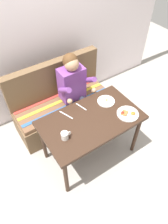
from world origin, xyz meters
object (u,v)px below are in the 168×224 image
object	(u,v)px
couch	(62,105)
coffee_mug	(65,135)
person	(75,87)
knife	(66,115)
plate_eggs	(106,101)
fork	(81,107)
table	(91,124)
plate_breakfast	(127,114)

from	to	relation	value
couch	coffee_mug	bearing A→B (deg)	-115.16
person	knife	distance (m)	0.51
plate_eggs	knife	distance (m)	0.55
fork	couch	bearing A→B (deg)	77.01
table	fork	world-z (taller)	fork
plate_breakfast	coffee_mug	size ratio (longest dim) A/B	2.21
coffee_mug	knife	world-z (taller)	coffee_mug
couch	fork	xyz separation A→B (m)	(0.01, -0.53, 0.40)
table	plate_breakfast	distance (m)	0.45
couch	knife	xyz separation A→B (m)	(-0.21, -0.55, 0.40)
couch	plate_breakfast	bearing A→B (deg)	-66.73
couch	person	xyz separation A→B (m)	(0.14, -0.17, 0.41)
fork	knife	world-z (taller)	same
couch	plate_eggs	bearing A→B (deg)	-62.37
fork	knife	xyz separation A→B (m)	(-0.23, -0.01, 0.00)
table	plate_eggs	xyz separation A→B (m)	(0.33, 0.14, 0.09)
fork	table	bearing A→B (deg)	-108.27
coffee_mug	table	bearing A→B (deg)	9.79
plate_eggs	fork	distance (m)	0.33
plate_breakfast	plate_eggs	distance (m)	0.33
couch	coffee_mug	xyz separation A→B (m)	(-0.39, -0.83, 0.45)
fork	plate_breakfast	bearing A→B (deg)	-61.16
plate_eggs	fork	size ratio (longest dim) A/B	1.30
plate_breakfast	fork	bearing A→B (deg)	133.45
knife	couch	bearing A→B (deg)	48.47
table	coffee_mug	size ratio (longest dim) A/B	10.17
table	person	distance (m)	0.61
plate_breakfast	knife	world-z (taller)	plate_breakfast
plate_eggs	coffee_mug	distance (m)	0.75
person	plate_breakfast	world-z (taller)	person
plate_eggs	fork	bearing A→B (deg)	162.92
fork	person	bearing A→B (deg)	56.17
couch	plate_eggs	xyz separation A→B (m)	(0.33, -0.63, 0.41)
fork	knife	distance (m)	0.23
person	coffee_mug	bearing A→B (deg)	-128.89
person	plate_eggs	distance (m)	0.49
couch	knife	bearing A→B (deg)	-111.12
plate_eggs	fork	world-z (taller)	plate_eggs
table	person	xyz separation A→B (m)	(0.14, 0.59, 0.09)
fork	plate_eggs	bearing A→B (deg)	-31.69
knife	coffee_mug	bearing A→B (deg)	-142.58
couch	fork	distance (m)	0.67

